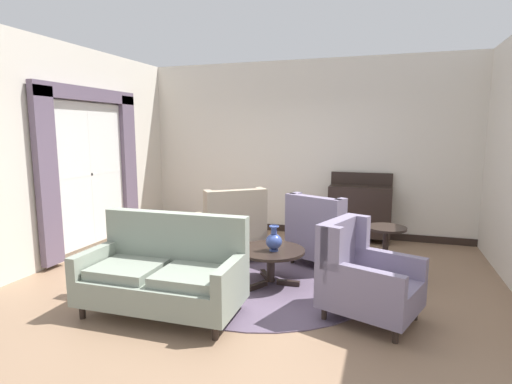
{
  "coord_description": "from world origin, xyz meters",
  "views": [
    {
      "loc": [
        1.45,
        -4.43,
        1.87
      ],
      "look_at": [
        -0.13,
        0.42,
        1.09
      ],
      "focal_mm": 28.24,
      "sensor_mm": 36.0,
      "label": 1
    }
  ],
  "objects_px": {
    "armchair_beside_settee": "(324,235)",
    "sideboard": "(360,210)",
    "coffee_table": "(271,256)",
    "armchair_near_sideboard": "(363,278)",
    "armchair_far_left": "(231,230)",
    "porcelain_vase": "(274,241)",
    "side_table": "(385,249)",
    "settee": "(164,274)"
  },
  "relations": [
    {
      "from": "settee",
      "to": "armchair_beside_settee",
      "type": "height_order",
      "value": "armchair_beside_settee"
    },
    {
      "from": "porcelain_vase",
      "to": "armchair_far_left",
      "type": "xyz_separation_m",
      "value": [
        -0.87,
        0.82,
        -0.14
      ]
    },
    {
      "from": "side_table",
      "to": "armchair_far_left",
      "type": "bearing_deg",
      "value": 174.11
    },
    {
      "from": "settee",
      "to": "coffee_table",
      "type": "bearing_deg",
      "value": 50.47
    },
    {
      "from": "settee",
      "to": "armchair_far_left",
      "type": "distance_m",
      "value": 1.82
    },
    {
      "from": "coffee_table",
      "to": "porcelain_vase",
      "type": "bearing_deg",
      "value": -44.87
    },
    {
      "from": "settee",
      "to": "armchair_far_left",
      "type": "bearing_deg",
      "value": 88.16
    },
    {
      "from": "armchair_near_sideboard",
      "to": "sideboard",
      "type": "distance_m",
      "value": 2.94
    },
    {
      "from": "settee",
      "to": "side_table",
      "type": "xyz_separation_m",
      "value": [
        2.16,
        1.6,
        0.01
      ]
    },
    {
      "from": "coffee_table",
      "to": "armchair_far_left",
      "type": "relative_size",
      "value": 0.68
    },
    {
      "from": "coffee_table",
      "to": "armchair_near_sideboard",
      "type": "relative_size",
      "value": 0.78
    },
    {
      "from": "settee",
      "to": "sideboard",
      "type": "relative_size",
      "value": 1.43
    },
    {
      "from": "settee",
      "to": "armchair_near_sideboard",
      "type": "height_order",
      "value": "settee"
    },
    {
      "from": "porcelain_vase",
      "to": "side_table",
      "type": "bearing_deg",
      "value": 25.07
    },
    {
      "from": "coffee_table",
      "to": "side_table",
      "type": "xyz_separation_m",
      "value": [
        1.32,
        0.54,
        0.06
      ]
    },
    {
      "from": "porcelain_vase",
      "to": "armchair_far_left",
      "type": "height_order",
      "value": "armchair_far_left"
    },
    {
      "from": "armchair_beside_settee",
      "to": "sideboard",
      "type": "distance_m",
      "value": 1.45
    },
    {
      "from": "settee",
      "to": "sideboard",
      "type": "bearing_deg",
      "value": 62.03
    },
    {
      "from": "settee",
      "to": "armchair_near_sideboard",
      "type": "xyz_separation_m",
      "value": [
        1.96,
        0.5,
        0.01
      ]
    },
    {
      "from": "settee",
      "to": "armchair_far_left",
      "type": "xyz_separation_m",
      "value": [
        0.02,
        1.82,
        0.03
      ]
    },
    {
      "from": "coffee_table",
      "to": "armchair_near_sideboard",
      "type": "distance_m",
      "value": 1.25
    },
    {
      "from": "sideboard",
      "to": "armchair_beside_settee",
      "type": "bearing_deg",
      "value": -105.38
    },
    {
      "from": "coffee_table",
      "to": "armchair_far_left",
      "type": "xyz_separation_m",
      "value": [
        -0.82,
        0.76,
        0.08
      ]
    },
    {
      "from": "armchair_near_sideboard",
      "to": "armchair_beside_settee",
      "type": "distance_m",
      "value": 1.65
    },
    {
      "from": "armchair_near_sideboard",
      "to": "coffee_table",
      "type": "bearing_deg",
      "value": 83.25
    },
    {
      "from": "armchair_far_left",
      "to": "side_table",
      "type": "bearing_deg",
      "value": 135.96
    },
    {
      "from": "coffee_table",
      "to": "settee",
      "type": "height_order",
      "value": "settee"
    },
    {
      "from": "armchair_far_left",
      "to": "side_table",
      "type": "distance_m",
      "value": 2.15
    },
    {
      "from": "armchair_far_left",
      "to": "settee",
      "type": "bearing_deg",
      "value": 51.26
    },
    {
      "from": "armchair_far_left",
      "to": "armchair_beside_settee",
      "type": "xyz_separation_m",
      "value": [
        1.32,
        0.21,
        -0.01
      ]
    },
    {
      "from": "armchair_far_left",
      "to": "armchair_near_sideboard",
      "type": "distance_m",
      "value": 2.35
    },
    {
      "from": "coffee_table",
      "to": "porcelain_vase",
      "type": "xyz_separation_m",
      "value": [
        0.05,
        -0.05,
        0.21
      ]
    },
    {
      "from": "coffee_table",
      "to": "armchair_beside_settee",
      "type": "xyz_separation_m",
      "value": [
        0.5,
        0.97,
        0.06
      ]
    },
    {
      "from": "armchair_beside_settee",
      "to": "side_table",
      "type": "relative_size",
      "value": 1.66
    },
    {
      "from": "side_table",
      "to": "sideboard",
      "type": "bearing_deg",
      "value": 103.48
    },
    {
      "from": "armchair_near_sideboard",
      "to": "armchair_far_left",
      "type": "bearing_deg",
      "value": 75.59
    },
    {
      "from": "armchair_far_left",
      "to": "coffee_table",
      "type": "bearing_deg",
      "value": 98.95
    },
    {
      "from": "porcelain_vase",
      "to": "side_table",
      "type": "height_order",
      "value": "porcelain_vase"
    },
    {
      "from": "armchair_far_left",
      "to": "side_table",
      "type": "relative_size",
      "value": 1.75
    },
    {
      "from": "coffee_table",
      "to": "side_table",
      "type": "distance_m",
      "value": 1.43
    },
    {
      "from": "porcelain_vase",
      "to": "armchair_near_sideboard",
      "type": "distance_m",
      "value": 1.19
    },
    {
      "from": "armchair_far_left",
      "to": "sideboard",
      "type": "relative_size",
      "value": 1.06
    }
  ]
}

